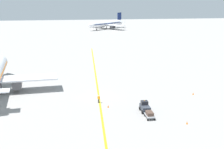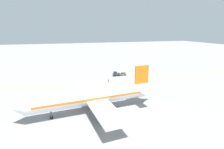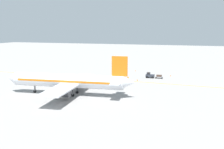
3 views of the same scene
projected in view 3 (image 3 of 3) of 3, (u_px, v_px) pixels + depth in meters
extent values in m
plane|color=gray|center=(116.00, 80.00, 89.31)|extent=(400.00, 400.00, 0.00)
cube|color=yellow|center=(116.00, 80.00, 89.31)|extent=(6.26, 119.88, 0.01)
cylinder|color=silver|center=(68.00, 81.00, 69.04)|extent=(6.52, 30.21, 3.60)
cone|color=silver|center=(13.00, 78.00, 72.51)|extent=(3.64, 2.72, 3.42)
cone|color=silver|center=(129.00, 82.00, 65.46)|extent=(3.34, 3.28, 3.06)
cube|color=orange|center=(68.00, 80.00, 69.02)|extent=(6.26, 27.23, 0.50)
cube|color=silver|center=(71.00, 84.00, 68.95)|extent=(28.37, 7.91, 0.36)
cylinder|color=#4C4C51|center=(64.00, 93.00, 64.36)|extent=(2.50, 3.40, 2.20)
cylinder|color=#4C4C51|center=(78.00, 84.00, 73.98)|extent=(2.50, 3.40, 2.20)
cube|color=orange|center=(120.00, 66.00, 65.30)|extent=(0.75, 4.02, 5.00)
cube|color=silver|center=(118.00, 81.00, 66.08)|extent=(9.19, 3.27, 0.24)
cylinder|color=#4C4C51|center=(35.00, 88.00, 71.51)|extent=(0.36, 0.36, 2.00)
cylinder|color=black|center=(35.00, 91.00, 71.68)|extent=(0.36, 0.82, 0.80)
cylinder|color=#4C4C51|center=(73.00, 91.00, 67.49)|extent=(0.36, 0.36, 2.00)
cylinder|color=black|center=(73.00, 95.00, 67.66)|extent=(0.36, 0.82, 0.80)
cylinder|color=#4C4C51|center=(77.00, 89.00, 70.57)|extent=(0.36, 0.36, 2.00)
cylinder|color=black|center=(77.00, 92.00, 70.74)|extent=(0.36, 0.82, 0.80)
cube|color=#333842|center=(150.00, 76.00, 93.35)|extent=(1.55, 3.02, 0.90)
cube|color=black|center=(149.00, 73.00, 93.37)|extent=(1.29, 1.12, 0.70)
sphere|color=orange|center=(149.00, 72.00, 93.29)|extent=(0.16, 0.16, 0.16)
cylinder|color=black|center=(147.00, 77.00, 93.00)|extent=(0.26, 0.70, 0.70)
cylinder|color=black|center=(148.00, 76.00, 94.41)|extent=(0.26, 0.70, 0.70)
cylinder|color=black|center=(152.00, 77.00, 92.43)|extent=(0.26, 0.70, 0.70)
cylinder|color=black|center=(153.00, 77.00, 93.84)|extent=(0.26, 0.70, 0.70)
cube|color=gray|center=(159.00, 77.00, 92.46)|extent=(1.44, 2.62, 0.20)
cube|color=#4C382D|center=(159.00, 76.00, 92.39)|extent=(1.15, 1.84, 0.60)
cylinder|color=black|center=(156.00, 78.00, 92.22)|extent=(0.15, 0.44, 0.44)
cylinder|color=black|center=(156.00, 77.00, 93.41)|extent=(0.15, 0.44, 0.44)
cylinder|color=black|center=(162.00, 78.00, 91.62)|extent=(0.15, 0.44, 0.44)
cylinder|color=black|center=(162.00, 78.00, 92.80)|extent=(0.15, 0.44, 0.44)
cylinder|color=#23232D|center=(128.00, 80.00, 87.51)|extent=(0.16, 0.16, 0.85)
cylinder|color=#23232D|center=(128.00, 80.00, 87.63)|extent=(0.16, 0.16, 0.85)
cube|color=orange|center=(128.00, 78.00, 87.44)|extent=(0.42, 0.39, 0.60)
cylinder|color=orange|center=(127.00, 78.00, 87.30)|extent=(0.10, 0.10, 0.55)
cylinder|color=orange|center=(129.00, 78.00, 87.59)|extent=(0.10, 0.10, 0.55)
sphere|color=beige|center=(128.00, 77.00, 87.37)|extent=(0.22, 0.22, 0.22)
cone|color=orange|center=(135.00, 71.00, 108.11)|extent=(0.32, 0.32, 0.55)
cone|color=orange|center=(137.00, 80.00, 88.20)|extent=(0.32, 0.32, 0.55)
cone|color=orange|center=(171.00, 75.00, 96.79)|extent=(0.32, 0.32, 0.55)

